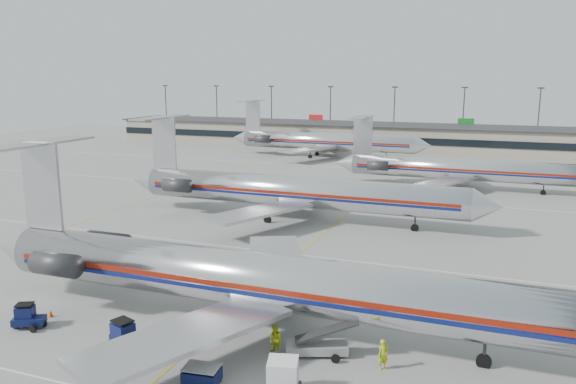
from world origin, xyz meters
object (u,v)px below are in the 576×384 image
at_px(uld_container, 283,377).
at_px(jet_foreground, 252,279).
at_px(belt_loader, 318,345).
at_px(tug_center, 126,336).
at_px(jet_second_row, 290,191).

bearing_deg(uld_container, jet_foreground, 109.86).
relative_size(jet_foreground, belt_loader, 10.08).
xyz_separation_m(jet_foreground, belt_loader, (5.64, -2.17, -3.08)).
relative_size(tug_center, belt_loader, 0.56).
relative_size(jet_foreground, jet_second_row, 1.01).
relative_size(tug_center, uld_container, 1.14).
height_order(tug_center, uld_container, uld_container).
height_order(jet_foreground, belt_loader, jet_foreground).
bearing_deg(jet_foreground, uld_container, -54.85).
bearing_deg(jet_second_row, jet_foreground, -74.48).
bearing_deg(belt_loader, uld_container, -115.83).
bearing_deg(jet_foreground, belt_loader, -21.07).
bearing_deg(jet_foreground, jet_second_row, 105.52).
distance_m(jet_second_row, uld_container, 40.34).
bearing_deg(jet_second_row, belt_loader, -66.64).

